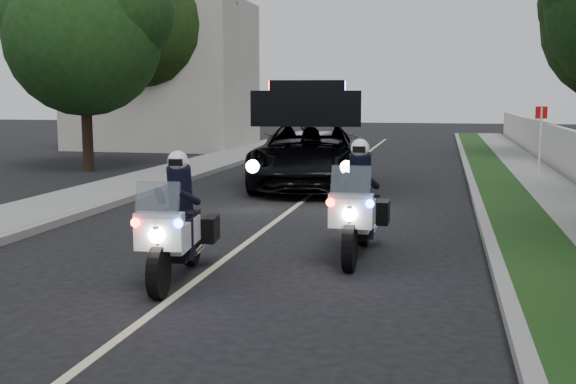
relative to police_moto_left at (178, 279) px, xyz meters
name	(u,v)px	position (x,y,z in m)	size (l,w,h in m)	color
ground	(84,365)	(0.28, -3.10, 0.00)	(120.00, 120.00, 0.00)	black
curb_right	(479,208)	(4.38, 6.90, 0.07)	(0.20, 60.00, 0.15)	gray
grass_verge	(512,209)	(5.08, 6.90, 0.08)	(1.20, 60.00, 0.16)	#193814
sidewalk_right	(575,211)	(6.38, 6.90, 0.08)	(1.40, 60.00, 0.16)	gray
curb_left	(136,196)	(-3.82, 6.90, 0.07)	(0.20, 60.00, 0.15)	gray
sidewalk_left	(96,194)	(-4.92, 6.90, 0.08)	(2.00, 60.00, 0.16)	gray
building_far	(163,75)	(-9.72, 22.90, 3.50)	(8.00, 6.00, 7.00)	#A8A396
lane_marking	(298,204)	(0.28, 6.90, 0.00)	(0.12, 50.00, 0.01)	#BFB78C
police_moto_left	(178,279)	(0.00, 0.00, 0.00)	(0.74, 2.11, 1.80)	white
police_moto_right	(357,257)	(2.28, 1.90, 0.00)	(0.77, 2.20, 1.87)	silver
police_suv	(310,187)	(-0.07, 10.15, 0.00)	(2.99, 6.46, 3.14)	black
bicycle	(307,157)	(-1.99, 19.50, 0.00)	(0.63, 1.80, 0.94)	black
cyclist	(307,157)	(-1.99, 19.50, 0.00)	(0.55, 0.37, 1.53)	black
sign_post	(538,184)	(6.28, 12.20, 0.00)	(0.36, 0.36, 2.31)	red
tree_left_near	(89,171)	(-8.16, 12.51, 0.00)	(5.15, 5.15, 8.58)	#1B4115
tree_left_far	(161,150)	(-9.42, 21.71, 0.00)	(6.46, 6.46, 10.76)	#1C3510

